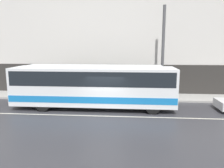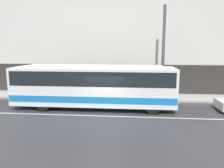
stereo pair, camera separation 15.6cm
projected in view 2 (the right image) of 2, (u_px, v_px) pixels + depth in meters
The scene contains 6 objects.
ground_plane at pixel (104, 116), 14.12m from camera, with size 60.00×60.00×0.00m, color #333338.
sidewalk at pixel (112, 96), 19.38m from camera, with size 60.00×2.76×0.14m.
building_facade at pixel (113, 28), 19.86m from camera, with size 60.00×0.35×12.57m.
lane_stripe at pixel (104, 116), 14.12m from camera, with size 54.00×0.14×0.01m.
transit_bus at pixel (94, 84), 15.73m from camera, with size 11.54×2.60×3.10m.
utility_pole_near at pixel (163, 53), 17.82m from camera, with size 0.24×0.24×7.56m.
Camera 2 is at (1.76, -13.45, 4.44)m, focal length 35.00 mm.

